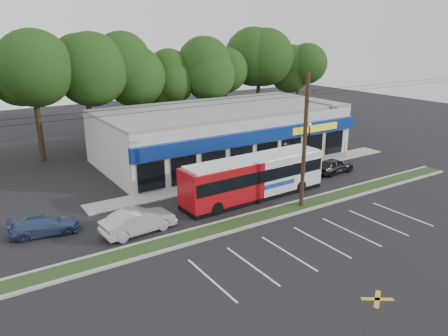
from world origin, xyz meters
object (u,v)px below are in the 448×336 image
at_px(car_dark, 334,166).
at_px(car_silver, 138,221).
at_px(car_blue, 44,225).
at_px(utility_pole, 304,137).
at_px(lamp_post, 309,139).
at_px(pedestrian_b, 267,166).
at_px(sign_post, 345,143).
at_px(metrobus, 254,176).
at_px(pedestrian_a, 266,166).

xyz_separation_m(car_dark, car_silver, (-20.22, -2.02, 0.11)).
relative_size(car_silver, car_blue, 1.13).
bearing_deg(utility_pole, lamp_post, 43.95).
xyz_separation_m(car_dark, pedestrian_b, (-5.59, 2.98, 0.17)).
distance_m(car_silver, pedestrian_b, 15.46).
relative_size(lamp_post, car_dark, 1.03).
distance_m(sign_post, car_dark, 5.74).
relative_size(utility_pole, car_dark, 12.08).
relative_size(metrobus, car_silver, 2.54).
bearing_deg(pedestrian_b, metrobus, 49.50).
bearing_deg(utility_pole, car_dark, 28.70).
bearing_deg(car_dark, car_blue, 84.72).
bearing_deg(sign_post, lamp_post, 177.42).
bearing_deg(car_dark, lamp_post, 0.96).
relative_size(sign_post, pedestrian_b, 1.28).
distance_m(utility_pole, metrobus, 5.36).
distance_m(lamp_post, pedestrian_a, 5.74).
bearing_deg(sign_post, car_blue, -176.26).
xyz_separation_m(car_blue, pedestrian_b, (19.89, 1.90, 0.24)).
height_order(sign_post, car_dark, sign_post).
relative_size(utility_pole, lamp_post, 11.76).
relative_size(car_blue, pedestrian_a, 2.42).
distance_m(sign_post, car_silver, 25.52).
height_order(utility_pole, pedestrian_b, utility_pole).
height_order(metrobus, car_silver, metrobus).
xyz_separation_m(utility_pole, lamp_post, (8.17, 7.87, -2.74)).
xyz_separation_m(car_dark, pedestrian_a, (-5.68, 2.98, 0.20)).
bearing_deg(metrobus, car_silver, -176.20).
bearing_deg(utility_pole, car_blue, 161.64).
relative_size(utility_pole, car_blue, 11.45).
distance_m(car_dark, pedestrian_b, 6.33).
bearing_deg(lamp_post, utility_pole, -136.05).
bearing_deg(car_silver, car_dark, -89.37).
distance_m(lamp_post, metrobus, 10.77).
bearing_deg(sign_post, utility_pole, -149.85).
bearing_deg(metrobus, pedestrian_a, 40.65).
distance_m(utility_pole, pedestrian_a, 9.22).
height_order(lamp_post, pedestrian_a, lamp_post).
height_order(sign_post, metrobus, metrobus).
bearing_deg(pedestrian_b, utility_pole, 77.32).
height_order(utility_pole, pedestrian_a, utility_pole).
height_order(car_silver, pedestrian_a, pedestrian_a).
relative_size(lamp_post, sign_post, 1.91).
xyz_separation_m(pedestrian_a, pedestrian_b, (0.09, 0.00, -0.03)).
bearing_deg(metrobus, pedestrian_b, 40.06).
xyz_separation_m(metrobus, car_silver, (-10.17, -1.00, -0.96)).
distance_m(lamp_post, pedestrian_b, 5.67).
height_order(lamp_post, sign_post, lamp_post).
bearing_deg(car_silver, pedestrian_b, -76.21).
distance_m(metrobus, pedestrian_a, 5.99).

